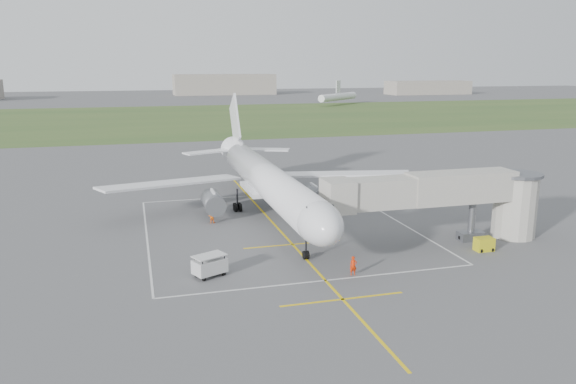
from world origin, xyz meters
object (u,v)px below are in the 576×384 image
object	(u,v)px
baggage_cart	(210,265)
ramp_worker_wing	(212,216)
jet_bridge	(454,196)
airliner	(267,181)
gpu_unit	(484,244)
ramp_worker_nose	(353,266)

from	to	relation	value
baggage_cart	ramp_worker_wing	xyz separation A→B (m)	(2.46, 16.40, -0.18)
jet_bridge	baggage_cart	xyz separation A→B (m)	(-24.88, -2.95, -3.78)
airliner	ramp_worker_wing	distance (m)	7.65
jet_bridge	ramp_worker_wing	xyz separation A→B (m)	(-22.42, 13.45, -3.97)
jet_bridge	gpu_unit	distance (m)	5.50
ramp_worker_nose	ramp_worker_wing	xyz separation A→B (m)	(-9.40, 19.38, -0.05)
ramp_worker_wing	gpu_unit	bearing A→B (deg)	166.00
gpu_unit	ramp_worker_nose	xyz separation A→B (m)	(-14.61, -2.63, 0.19)
ramp_worker_nose	ramp_worker_wing	size ratio (longest dim) A/B	1.07
ramp_worker_nose	ramp_worker_wing	distance (m)	21.54
airliner	ramp_worker_wing	world-z (taller)	airliner
gpu_unit	baggage_cart	size ratio (longest dim) A/B	0.56
jet_bridge	ramp_worker_wing	distance (m)	26.44
ramp_worker_wing	airliner	bearing A→B (deg)	-152.23
ramp_worker_wing	baggage_cart	bearing A→B (deg)	102.38
gpu_unit	ramp_worker_wing	size ratio (longest dim) A/B	1.13
airliner	ramp_worker_nose	bearing A→B (deg)	-82.38
airliner	ramp_worker_nose	size ratio (longest dim) A/B	28.10
gpu_unit	ramp_worker_wing	distance (m)	29.27
ramp_worker_wing	jet_bridge	bearing A→B (deg)	169.96
gpu_unit	airliner	bearing A→B (deg)	135.26
airliner	ramp_worker_wing	size ratio (longest dim) A/B	30.00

